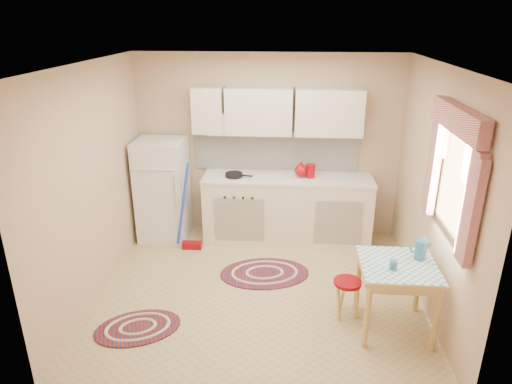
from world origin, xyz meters
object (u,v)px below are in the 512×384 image
Objects in this scene: fridge at (163,190)px; stool at (346,298)px; table at (394,297)px; base_cabinets at (287,210)px.

stool is (2.35, -1.68, -0.49)m from fridge.
table is 1.71× the size of stool.
table is 0.49m from stool.
stool is (0.64, -1.73, -0.23)m from base_cabinets.
base_cabinets is at bearing 119.83° from table.
fridge is 3.33× the size of stool.
base_cabinets is 3.12× the size of table.
fridge reaches higher than table.
stool is at bearing 159.95° from table.
fridge reaches higher than stool.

